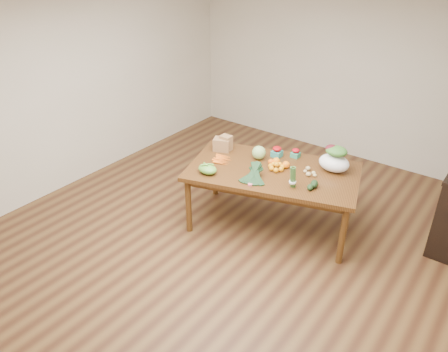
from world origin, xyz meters
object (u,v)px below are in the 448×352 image
Objects in this scene: cabbage at (259,153)px; mandarin_cluster at (276,166)px; paper_bag at (222,143)px; salad_bag at (334,160)px; kale_bunch at (253,175)px; dining_table at (271,198)px; asparagus_bundle at (293,177)px.

cabbage is 0.33m from mandarin_cluster.
paper_bag is 1.65× the size of cabbage.
cabbage is at bearing -163.02° from salad_bag.
paper_bag is 0.77× the size of salad_bag.
mandarin_cluster is 0.45× the size of kale_bunch.
dining_table is at bearing -4.58° from paper_bag.
cabbage is at bearing 98.49° from kale_bunch.
cabbage is 0.91× the size of mandarin_cluster.
salad_bag is at bearing 55.10° from asparagus_bundle.
asparagus_bundle is at bearing -48.19° from dining_table.
kale_bunch is (-0.04, -0.36, 0.45)m from dining_table.
dining_table is at bearing -144.90° from salad_bag.
paper_bag is 1.08× the size of asparagus_bundle.
paper_bag is 1.18m from asparagus_bundle.
kale_bunch is 1.14× the size of salad_bag.
cabbage is at bearing 134.10° from asparagus_bundle.
paper_bag reaches higher than kale_bunch.
asparagus_bundle is at bearing -107.46° from salad_bag.
paper_bag is 0.84m from kale_bunch.
paper_bag reaches higher than cabbage.
mandarin_cluster is at bearing -2.45° from paper_bag.
cabbage is 0.55m from kale_bunch.
dining_table is 0.55m from cabbage.
dining_table is at bearing -129.48° from mandarin_cluster.
dining_table is 4.77× the size of kale_bunch.
mandarin_cluster is (0.31, -0.11, -0.03)m from cabbage.
paper_bag is 0.80m from mandarin_cluster.
asparagus_bundle is at bearing -13.73° from paper_bag.
asparagus_bundle is (0.41, 0.14, 0.05)m from kale_bunch.
mandarin_cluster is 0.39m from kale_bunch.
paper_bag is at bearing 157.98° from dining_table.
kale_bunch is at bearing -114.62° from dining_table.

